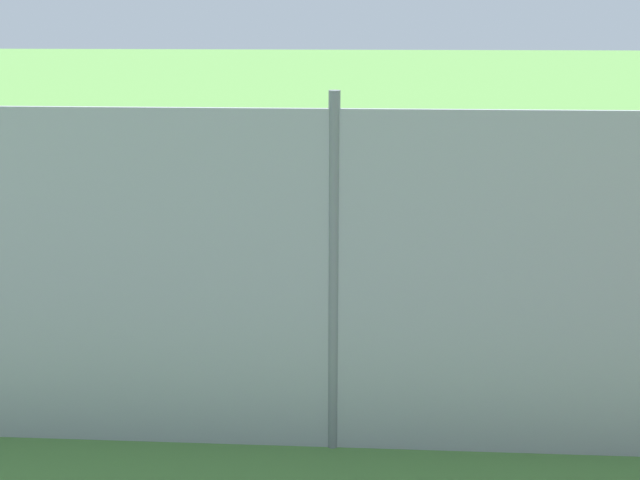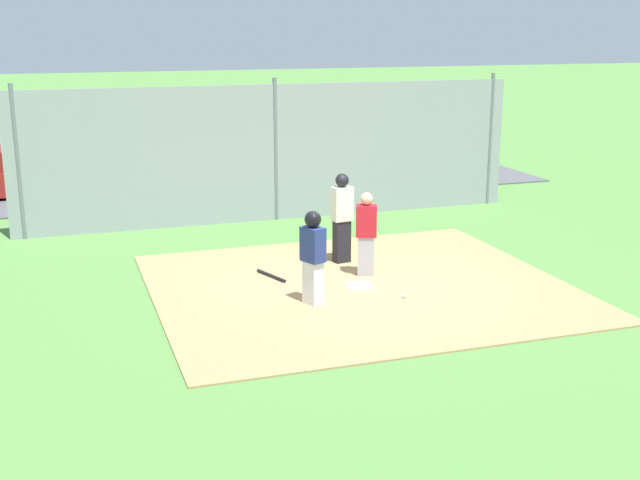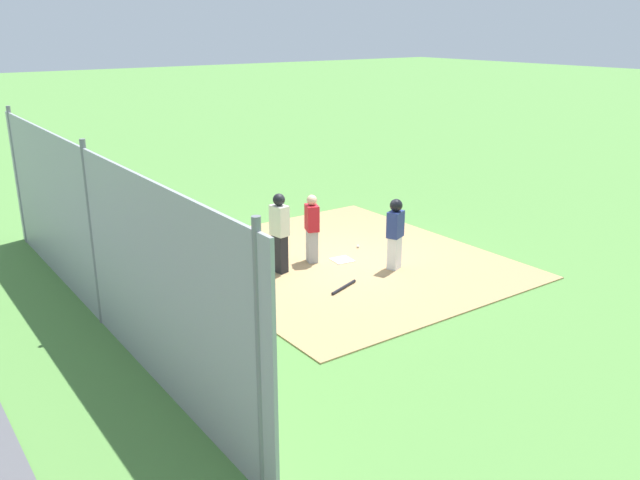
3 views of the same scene
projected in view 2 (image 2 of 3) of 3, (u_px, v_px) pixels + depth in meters
The scene contains 12 objects.
ground_plane at pixel (359, 287), 14.48m from camera, with size 140.00×140.00×0.00m, color #51843D.
dirt_infield at pixel (359, 287), 14.48m from camera, with size 7.20×6.40×0.03m, color #A88456.
home_plate at pixel (359, 285), 14.47m from camera, with size 0.44×0.44×0.02m, color white.
catcher at pixel (366, 233), 14.92m from camera, with size 0.45×0.38×1.56m.
umpire at pixel (342, 216), 15.70m from camera, with size 0.41×0.31×1.75m.
runner at pixel (313, 252), 13.35m from camera, with size 0.39×0.45×1.58m.
baseball_bat at pixel (271, 276), 14.96m from camera, with size 0.06×0.06×0.85m, color black.
baseball at pixel (404, 296), 13.83m from camera, with size 0.07×0.07×0.07m, color white.
backstop_fence at pixel (276, 153), 19.11m from camera, with size 12.00×0.10×3.35m.
parking_lot at pixel (234, 183), 23.81m from camera, with size 18.00×5.20×0.04m, color #515156.
parked_car_silver at pixel (426, 153), 25.48m from camera, with size 4.24×1.95×1.28m.
parked_car_red at pixel (36, 172), 22.34m from camera, with size 4.40×2.34×1.28m.
Camera 2 is at (5.04, 12.84, 4.54)m, focal length 45.70 mm.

